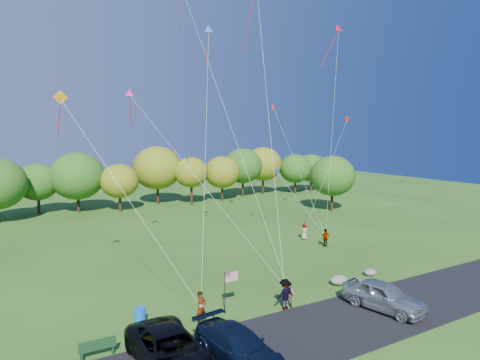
% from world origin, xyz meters
% --- Properties ---
extents(ground, '(140.00, 140.00, 0.00)m').
position_xyz_m(ground, '(0.00, 0.00, 0.00)').
color(ground, '#245217').
rests_on(ground, ground).
extents(asphalt_lane, '(44.00, 6.00, 0.06)m').
position_xyz_m(asphalt_lane, '(0.00, -4.00, 0.03)').
color(asphalt_lane, black).
rests_on(asphalt_lane, ground).
extents(treeline, '(76.47, 28.02, 8.37)m').
position_xyz_m(treeline, '(-0.37, 36.32, 4.75)').
color(treeline, '#342512').
rests_on(treeline, ground).
extents(minivan_dark, '(2.78, 6.00, 1.67)m').
position_xyz_m(minivan_dark, '(-9.04, -3.39, 0.89)').
color(minivan_dark, black).
rests_on(minivan_dark, asphalt_lane).
extents(minivan_navy, '(2.74, 5.51, 1.54)m').
position_xyz_m(minivan_navy, '(-6.19, -4.62, 0.83)').
color(minivan_navy, black).
rests_on(minivan_navy, asphalt_lane).
extents(minivan_silver, '(2.94, 5.28, 1.70)m').
position_xyz_m(minivan_silver, '(4.28, -3.92, 0.91)').
color(minivan_silver, '#A3A9AD').
rests_on(minivan_silver, asphalt_lane).
extents(flyer_a, '(0.82, 0.70, 1.91)m').
position_xyz_m(flyer_a, '(-5.93, -0.11, 0.95)').
color(flyer_a, '#4C4C59').
rests_on(flyer_a, ground).
extents(flyer_b, '(1.00, 0.99, 1.62)m').
position_xyz_m(flyer_b, '(-0.36, -0.80, 0.81)').
color(flyer_b, '#4C4C59').
rests_on(flyer_b, ground).
extents(flyer_c, '(1.23, 0.72, 1.88)m').
position_xyz_m(flyer_c, '(-0.70, -0.80, 0.94)').
color(flyer_c, '#4C4C59').
rests_on(flyer_c, ground).
extents(flyer_d, '(0.99, 0.44, 1.67)m').
position_xyz_m(flyer_d, '(11.01, 8.72, 0.83)').
color(flyer_d, '#4C4C59').
rests_on(flyer_d, ground).
extents(flyer_e, '(0.85, 0.96, 1.66)m').
position_xyz_m(flyer_e, '(10.96, 11.74, 0.83)').
color(flyer_e, '#4C4C59').
rests_on(flyer_e, ground).
extents(park_bench, '(1.71, 0.44, 0.95)m').
position_xyz_m(park_bench, '(-11.67, -0.80, 0.51)').
color(park_bench, '#153A1A').
rests_on(park_bench, ground).
extents(trash_barrel, '(0.63, 0.63, 0.95)m').
position_xyz_m(trash_barrel, '(-8.86, 1.64, 0.48)').
color(trash_barrel, blue).
rests_on(trash_barrel, ground).
extents(flag_assembly, '(0.92, 0.60, 2.48)m').
position_xyz_m(flag_assembly, '(-3.80, 0.56, 1.86)').
color(flag_assembly, black).
rests_on(flag_assembly, ground).
extents(boulder_near, '(1.30, 1.02, 0.65)m').
position_xyz_m(boulder_near, '(5.05, 0.66, 0.32)').
color(boulder_near, gray).
rests_on(boulder_near, ground).
extents(boulder_far, '(1.00, 0.83, 0.52)m').
position_xyz_m(boulder_far, '(8.41, 0.88, 0.26)').
color(boulder_far, slate).
rests_on(boulder_far, ground).
extents(kites_aloft, '(26.81, 10.74, 18.79)m').
position_xyz_m(kites_aloft, '(3.73, 11.75, 19.51)').
color(kites_aloft, red).
rests_on(kites_aloft, ground).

